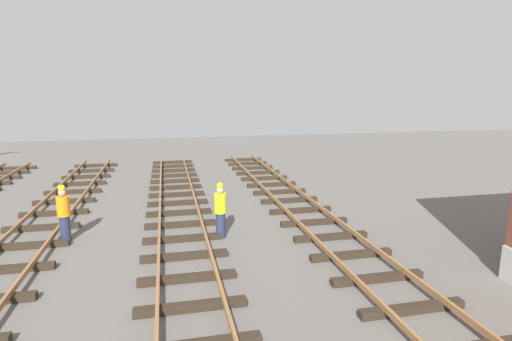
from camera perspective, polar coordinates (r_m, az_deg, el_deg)
track_worker_foreground at (r=13.50m, az=-4.98°, el=-5.57°), size 0.40×0.40×1.87m
track_worker_distant at (r=14.50m, az=-25.22°, el=-5.45°), size 0.40×0.40×1.87m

